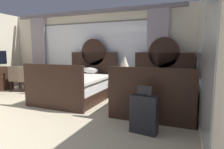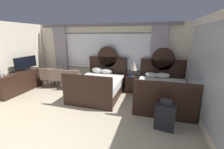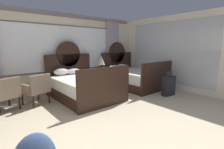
# 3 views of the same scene
# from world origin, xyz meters

# --- Properties ---
(ground_plane) EXTENTS (24.00, 24.00, 0.00)m
(ground_plane) POSITION_xyz_m (0.00, 0.00, 0.00)
(ground_plane) COLOR #BCAD8E
(wall_back_window) EXTENTS (6.52, 0.22, 2.70)m
(wall_back_window) POSITION_xyz_m (0.00, 4.27, 1.42)
(wall_back_window) COLOR beige
(wall_back_window) RESTS_ON ground_plane
(wall_right_mirror) EXTENTS (0.08, 4.87, 2.70)m
(wall_right_mirror) POSITION_xyz_m (3.29, 1.86, 1.35)
(wall_right_mirror) COLOR beige
(wall_right_mirror) RESTS_ON ground_plane
(bed_near_window) EXTENTS (1.65, 2.14, 1.75)m
(bed_near_window) POSITION_xyz_m (0.14, 3.10, 0.38)
(bed_near_window) COLOR black
(bed_near_window) RESTS_ON ground_plane
(bed_near_mirror) EXTENTS (1.65, 2.14, 1.75)m
(bed_near_mirror) POSITION_xyz_m (2.39, 3.10, 0.38)
(bed_near_mirror) COLOR black
(bed_near_mirror) RESTS_ON ground_plane
(nightstand_between_beds) EXTENTS (0.45, 0.48, 0.65)m
(nightstand_between_beds) POSITION_xyz_m (1.27, 3.78, 0.33)
(nightstand_between_beds) COLOR black
(nightstand_between_beds) RESTS_ON ground_plane
(table_lamp_on_nightstand) EXTENTS (0.27, 0.27, 0.57)m
(table_lamp_on_nightstand) POSITION_xyz_m (1.33, 3.78, 1.05)
(table_lamp_on_nightstand) COLOR brown
(table_lamp_on_nightstand) RESTS_ON nightstand_between_beds
(book_on_nightstand) EXTENTS (0.18, 0.26, 0.03)m
(book_on_nightstand) POSITION_xyz_m (1.25, 3.69, 0.67)
(book_on_nightstand) COLOR navy
(book_on_nightstand) RESTS_ON nightstand_between_beds
(armchair_by_window_left) EXTENTS (0.75, 0.75, 0.85)m
(armchair_by_window_left) POSITION_xyz_m (-1.16, 3.38, 0.47)
(armchair_by_window_left) COLOR #84705B
(armchair_by_window_left) RESTS_ON ground_plane
(armchair_by_window_centre) EXTENTS (0.75, 0.75, 0.85)m
(armchair_by_window_centre) POSITION_xyz_m (-1.91, 3.38, 0.47)
(armchair_by_window_centre) COLOR #84705B
(armchair_by_window_centre) RESTS_ON ground_plane
(suitcase_on_floor) EXTENTS (0.47, 0.26, 0.81)m
(suitcase_on_floor) POSITION_xyz_m (2.39, 1.55, 0.33)
(suitcase_on_floor) COLOR black
(suitcase_on_floor) RESTS_ON ground_plane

